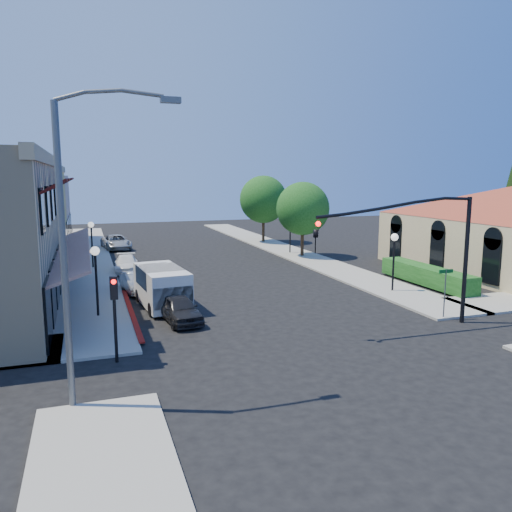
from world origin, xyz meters
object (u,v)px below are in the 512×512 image
object	(u,v)px
lamppost_left_far	(91,233)
parked_car_c	(126,264)
lamppost_left_near	(96,263)
street_tree_b	(263,199)
signal_mast_arm	(429,240)
parked_car_d	(116,242)
lamppost_right_near	(394,247)
parked_car_b	(135,283)
parked_car_a	(179,309)
lamppost_right_far	(290,224)
street_tree_a	(303,209)
secondary_signal	(114,303)
street_name_sign	(445,285)
cobra_streetlight	(75,235)
white_van	(162,285)

from	to	relation	value
lamppost_left_far	parked_car_c	bearing A→B (deg)	-41.01
lamppost_left_near	street_tree_b	bearing A→B (deg)	54.21
signal_mast_arm	parked_car_d	bearing A→B (deg)	111.57
signal_mast_arm	lamppost_right_near	size ratio (longest dim) A/B	2.24
lamppost_left_far	parked_car_b	distance (m)	9.53
parked_car_c	lamppost_left_far	bearing A→B (deg)	143.75
lamppost_right_near	parked_car_a	size ratio (longest dim) A/B	0.95
lamppost_right_far	lamppost_left_near	bearing A→B (deg)	-136.74
lamppost_left_near	parked_car_d	size ratio (longest dim) A/B	0.72
lamppost_left_near	parked_car_d	bearing A→B (deg)	84.53
street_tree_a	secondary_signal	xyz separation A→B (m)	(-16.80, -20.59, -1.88)
secondary_signal	parked_car_d	world-z (taller)	secondary_signal
street_tree_a	street_tree_b	size ratio (longest dim) A/B	0.92
lamppost_left_near	parked_car_c	world-z (taller)	lamppost_left_near
street_name_sign	signal_mast_arm	bearing A→B (deg)	-156.80
parked_car_c	parked_car_a	bearing A→B (deg)	-79.53
street_tree_b	street_name_sign	bearing A→B (deg)	-92.50
street_tree_b	cobra_streetlight	distance (m)	38.45
parked_car_b	parked_car_c	xyz separation A→B (m)	(0.00, 7.00, -0.01)
lamppost_right_near	lamppost_right_far	distance (m)	16.00
parked_car_a	white_van	bearing A→B (deg)	90.58
lamppost_right_near	parked_car_a	distance (m)	13.61
street_name_sign	lamppost_right_near	size ratio (longest dim) A/B	0.70
lamppost_right_near	parked_car_a	world-z (taller)	lamppost_right_near
lamppost_right_near	parked_car_b	distance (m)	15.67
lamppost_right_far	parked_car_c	bearing A→B (deg)	-164.78
street_tree_b	parked_car_a	world-z (taller)	street_tree_b
cobra_streetlight	parked_car_b	world-z (taller)	cobra_streetlight
street_tree_a	street_tree_b	distance (m)	10.01
cobra_streetlight	street_name_sign	xyz separation A→B (m)	(16.65, 4.20, -3.57)
parked_car_a	parked_car_d	world-z (taller)	parked_car_d
street_name_sign	parked_car_c	world-z (taller)	street_name_sign
street_name_sign	lamppost_left_near	world-z (taller)	lamppost_left_near
lamppost_left_far	parked_car_b	size ratio (longest dim) A/B	0.99
lamppost_right_near	signal_mast_arm	bearing A→B (deg)	-112.12
street_tree_a	parked_car_b	distance (m)	17.86
street_tree_a	lamppost_right_far	bearing A→B (deg)	98.53
street_tree_a	cobra_streetlight	xyz separation A→B (m)	(-17.95, -24.00, 1.07)
secondary_signal	lamppost_left_near	bearing A→B (deg)	94.34
street_tree_b	parked_car_c	bearing A→B (deg)	-141.34
lamppost_right_far	lamppost_right_near	bearing A→B (deg)	-90.00
secondary_signal	white_van	size ratio (longest dim) A/B	0.67
lamppost_left_far	parked_car_b	world-z (taller)	lamppost_left_far
street_tree_b	parked_car_b	world-z (taller)	street_tree_b
secondary_signal	lamppost_right_far	distance (m)	27.98
lamppost_left_far	signal_mast_arm	bearing A→B (deg)	-55.00
street_tree_a	parked_car_b	size ratio (longest dim) A/B	1.80
secondary_signal	street_tree_a	bearing A→B (deg)	50.79
lamppost_left_far	parked_car_c	distance (m)	3.73
street_tree_a	parked_car_a	world-z (taller)	street_tree_a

